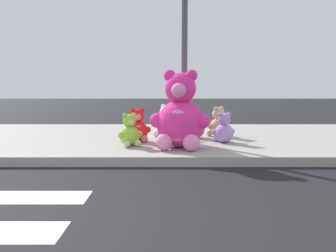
{
  "coord_description": "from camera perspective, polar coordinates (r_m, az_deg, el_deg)",
  "views": [
    {
      "loc": [
        0.7,
        -2.05,
        1.22
      ],
      "look_at": [
        0.68,
        3.6,
        0.55
      ],
      "focal_mm": 36.85,
      "sensor_mm": 36.0,
      "label": 1
    }
  ],
  "objects": [
    {
      "name": "sidewalk",
      "position": [
        7.37,
        -5.25,
        -2.21
      ],
      "size": [
        28.0,
        4.4,
        0.15
      ],
      "primitive_type": "cube",
      "color": "#9E9B93",
      "rests_on": "ground_plane"
    },
    {
      "name": "plush_lavender",
      "position": [
        6.54,
        9.4,
        -0.7
      ],
      "size": [
        0.44,
        0.4,
        0.58
      ],
      "color": "#B28CD8",
      "rests_on": "sidewalk"
    },
    {
      "name": "plush_brown",
      "position": [
        7.06,
        4.71,
        -0.1
      ],
      "size": [
        0.39,
        0.44,
        0.58
      ],
      "color": "olive",
      "rests_on": "sidewalk"
    },
    {
      "name": "sign_pole",
      "position": [
        6.48,
        2.93,
        12.31
      ],
      "size": [
        0.56,
        0.11,
        3.2
      ],
      "color": "#4C4C51",
      "rests_on": "sidewalk"
    },
    {
      "name": "plush_pink_large",
      "position": [
        5.88,
        2.19,
        1.54
      ],
      "size": [
        1.02,
        0.93,
        1.34
      ],
      "color": "#F22D93",
      "rests_on": "sidewalk"
    },
    {
      "name": "plush_lime",
      "position": [
        6.12,
        -6.13,
        -1.12
      ],
      "size": [
        0.42,
        0.42,
        0.59
      ],
      "color": "#8CD133",
      "rests_on": "sidewalk"
    },
    {
      "name": "plush_white",
      "position": [
        7.15,
        -0.2,
        0.35
      ],
      "size": [
        0.49,
        0.48,
        0.68
      ],
      "color": "white",
      "rests_on": "sidewalk"
    },
    {
      "name": "plush_red",
      "position": [
        6.59,
        -4.83,
        -0.34
      ],
      "size": [
        0.49,
        0.45,
        0.65
      ],
      "color": "red",
      "rests_on": "sidewalk"
    },
    {
      "name": "plush_tan",
      "position": [
        7.3,
        8.44,
        0.27
      ],
      "size": [
        0.45,
        0.45,
        0.63
      ],
      "color": "tan",
      "rests_on": "sidewalk"
    }
  ]
}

